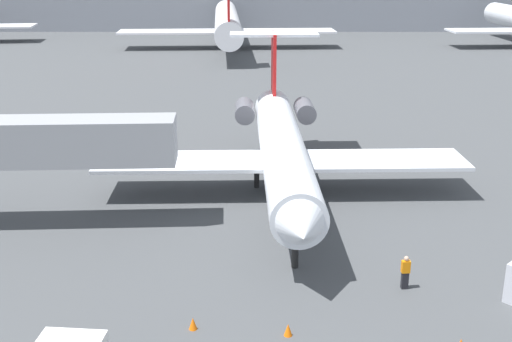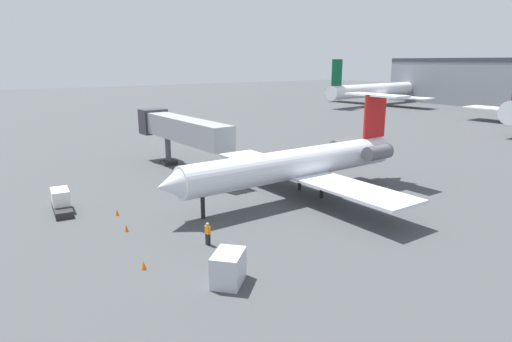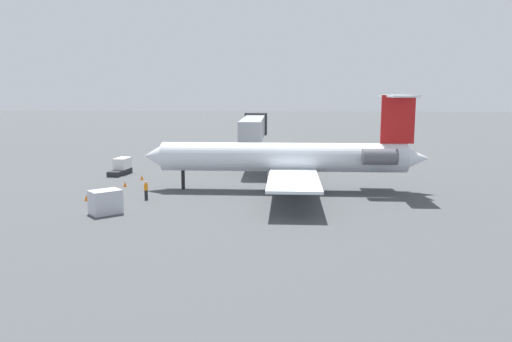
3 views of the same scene
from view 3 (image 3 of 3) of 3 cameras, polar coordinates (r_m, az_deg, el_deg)
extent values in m
cube|color=#424447|center=(50.97, 0.70, -2.07)|extent=(400.00, 400.00, 0.10)
cylinder|color=silver|center=(49.71, 3.06, 1.58)|extent=(3.52, 24.12, 2.84)
cone|color=silver|center=(51.45, -11.38, 1.67)|extent=(2.76, 2.28, 2.70)
cone|color=silver|center=(51.24, 17.68, 1.39)|extent=(2.49, 2.67, 2.42)
cube|color=silver|center=(43.42, 4.28, -1.02)|extent=(11.47, 4.72, 0.24)
cube|color=silver|center=(56.33, 4.14, 1.30)|extent=(11.47, 4.72, 0.24)
cylinder|color=#595960|center=(48.12, 13.85, 1.56)|extent=(1.59, 3.24, 1.50)
cylinder|color=#595960|center=(52.66, 12.97, 2.22)|extent=(1.59, 3.24, 1.50)
cube|color=red|center=(50.48, 15.78, 5.64)|extent=(0.33, 3.21, 4.65)
cube|color=silver|center=(50.41, 15.89, 8.17)|extent=(6.87, 2.59, 0.20)
cylinder|color=black|center=(51.15, -8.26, -0.98)|extent=(0.36, 0.36, 1.90)
cylinder|color=black|center=(48.52, 5.38, -1.47)|extent=(0.36, 0.36, 1.90)
cylinder|color=black|center=(51.67, 5.28, -0.83)|extent=(0.36, 0.36, 1.90)
cube|color=gray|center=(65.02, -0.33, 4.90)|extent=(18.07, 3.47, 2.60)
cube|color=#333338|center=(73.58, 0.00, 5.38)|extent=(2.55, 3.31, 3.20)
cylinder|color=#4C4C51|center=(69.79, -0.14, 2.55)|extent=(0.70, 0.70, 3.78)
cube|color=#262626|center=(69.99, -0.14, 1.22)|extent=(1.80, 1.80, 0.50)
cube|color=black|center=(47.00, -12.34, -2.64)|extent=(0.34, 0.27, 0.85)
cube|color=orange|center=(46.86, -12.37, -1.77)|extent=(0.42, 0.29, 0.60)
sphere|color=tan|center=(46.79, -12.38, -1.26)|extent=(0.24, 0.24, 0.24)
cube|color=#262628|center=(61.57, -15.17, -0.13)|extent=(4.11, 1.75, 0.60)
cube|color=white|center=(62.15, -14.89, 0.85)|extent=(2.52, 1.61, 1.30)
cube|color=silver|center=(42.25, -16.69, -3.38)|extent=(2.81, 2.83, 1.92)
cone|color=orange|center=(47.80, -18.67, -2.90)|extent=(0.36, 0.36, 0.55)
cone|color=orange|center=(57.27, -12.81, -0.73)|extent=(0.36, 0.36, 0.55)
cone|color=orange|center=(53.68, -14.63, -1.45)|extent=(0.36, 0.36, 0.55)
camera|label=1|loc=(66.21, -34.95, 12.19)|focal=45.72mm
camera|label=2|loc=(32.79, -52.99, 10.83)|focal=30.76mm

